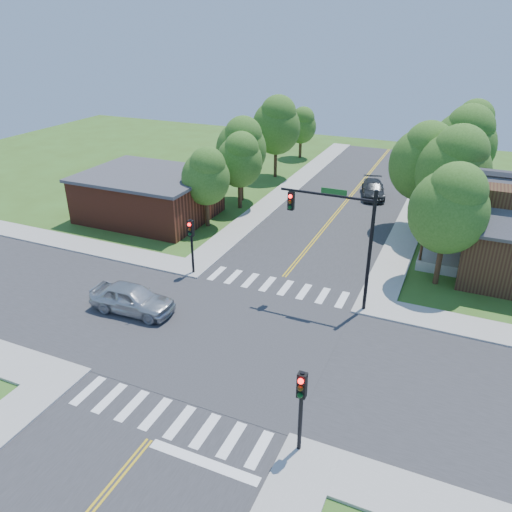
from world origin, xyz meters
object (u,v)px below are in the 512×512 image
at_px(signal_mast_ne, 341,228).
at_px(signal_pole_se, 301,398).
at_px(signal_pole_nw, 191,237).
at_px(car_silver, 132,299).
at_px(car_dgrey, 373,190).

xyz_separation_m(signal_mast_ne, signal_pole_se, (1.69, -11.21, -2.19)).
height_order(signal_mast_ne, signal_pole_se, signal_mast_ne).
relative_size(signal_mast_ne, signal_pole_nw, 1.89).
relative_size(car_silver, car_dgrey, 0.95).
bearing_deg(car_silver, signal_pole_se, -117.92).
xyz_separation_m(signal_pole_se, signal_pole_nw, (-11.20, 11.20, 0.00)).
xyz_separation_m(signal_pole_se, car_silver, (-11.99, 5.80, -1.82)).
bearing_deg(signal_pole_se, car_dgrey, 96.72).
xyz_separation_m(signal_mast_ne, signal_pole_nw, (-9.51, -0.01, -2.19)).
bearing_deg(car_silver, car_dgrey, -20.10).
relative_size(signal_pole_se, signal_pole_nw, 1.00).
distance_m(signal_mast_ne, car_silver, 12.31).
height_order(signal_pole_se, signal_pole_nw, same).
relative_size(signal_mast_ne, car_dgrey, 1.37).
height_order(signal_pole_nw, car_dgrey, signal_pole_nw).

